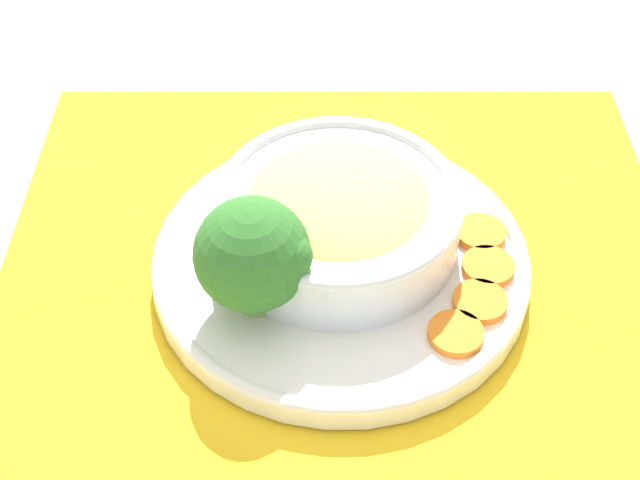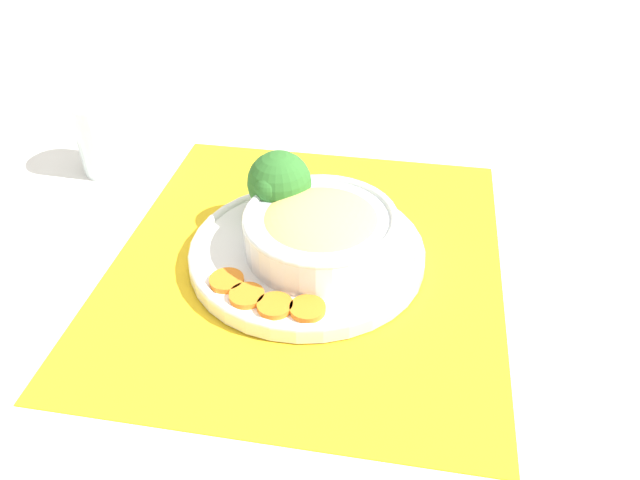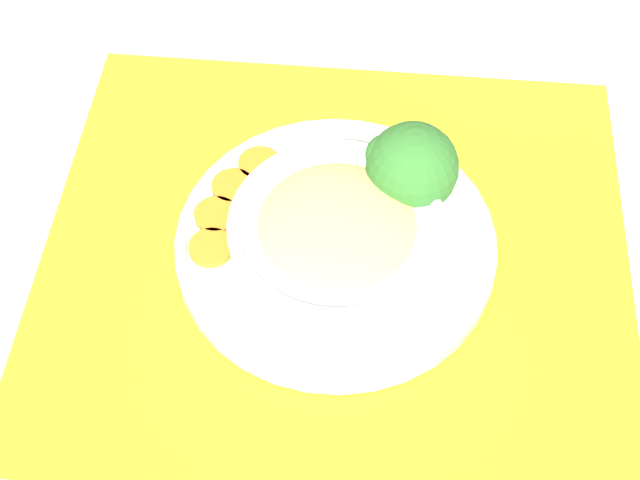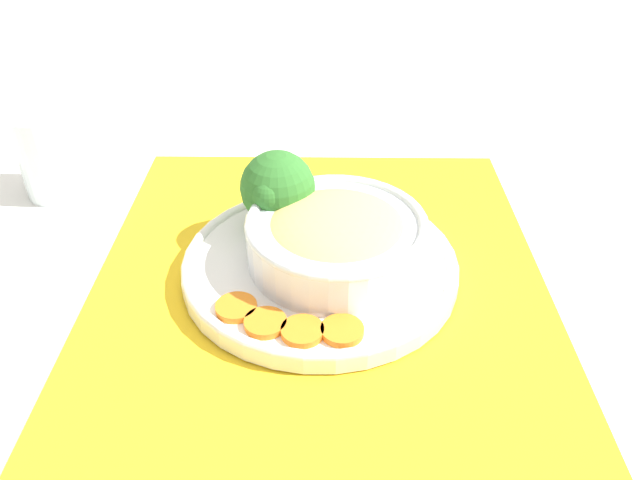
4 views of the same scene
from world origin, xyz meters
TOP-DOWN VIEW (x-y plane):
  - ground_plane at (0.00, 0.00)m, footprint 4.00×4.00m
  - placemat at (0.00, 0.00)m, footprint 0.56×0.51m
  - plate at (0.00, 0.00)m, footprint 0.28×0.28m
  - bowl at (0.00, -0.02)m, footprint 0.18×0.18m
  - broccoli_floret at (0.06, 0.04)m, footprint 0.08×0.08m
  - carrot_slice_near at (-0.07, 0.08)m, footprint 0.04×0.04m
  - carrot_slice_middle at (-0.09, 0.06)m, footprint 0.04×0.04m
  - carrot_slice_far at (-0.10, 0.03)m, footprint 0.04×0.04m
  - carrot_slice_extra at (-0.11, -0.01)m, footprint 0.04×0.04m

SIDE VIEW (x-z plane):
  - ground_plane at x=0.00m, z-range 0.00..0.00m
  - placemat at x=0.00m, z-range 0.00..0.00m
  - plate at x=0.00m, z-range 0.00..0.03m
  - carrot_slice_near at x=-0.07m, z-range 0.02..0.03m
  - carrot_slice_middle at x=-0.09m, z-range 0.02..0.03m
  - carrot_slice_far at x=-0.10m, z-range 0.02..0.03m
  - carrot_slice_extra at x=-0.11m, z-range 0.02..0.03m
  - bowl at x=0.00m, z-range 0.02..0.08m
  - broccoli_floret at x=0.06m, z-range 0.02..0.11m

